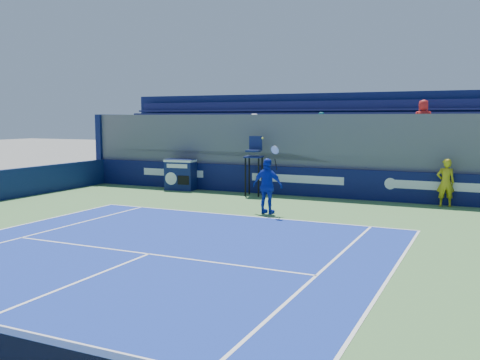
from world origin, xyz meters
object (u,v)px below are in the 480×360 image
at_px(tennis_player, 268,186).
at_px(ball_person, 446,183).
at_px(match_clock, 181,174).
at_px(umpire_chair, 254,159).

bearing_deg(tennis_player, ball_person, 37.62).
xyz_separation_m(match_clock, umpire_chair, (3.69, -0.20, 0.79)).
height_order(umpire_chair, tennis_player, tennis_player).
relative_size(ball_person, match_clock, 1.26).
bearing_deg(umpire_chair, tennis_player, -60.26).
height_order(match_clock, tennis_player, tennis_player).
bearing_deg(umpire_chair, ball_person, 2.84).
relative_size(match_clock, tennis_player, 0.54).
height_order(ball_person, tennis_player, tennis_player).
xyz_separation_m(ball_person, umpire_chair, (-7.44, -0.37, 0.64)).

